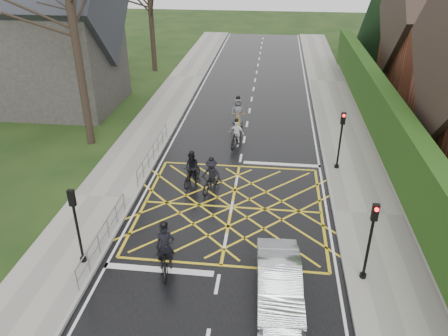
% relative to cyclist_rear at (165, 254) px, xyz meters
% --- Properties ---
extents(ground, '(120.00, 120.00, 0.00)m').
position_rel_cyclist_rear_xyz_m(ground, '(1.98, 4.39, -0.67)').
color(ground, black).
rests_on(ground, ground).
extents(road, '(9.00, 80.00, 0.01)m').
position_rel_cyclist_rear_xyz_m(road, '(1.98, 4.39, -0.66)').
color(road, black).
rests_on(road, ground).
extents(sidewalk_right, '(3.00, 80.00, 0.15)m').
position_rel_cyclist_rear_xyz_m(sidewalk_right, '(7.98, 4.39, -0.59)').
color(sidewalk_right, gray).
rests_on(sidewalk_right, ground).
extents(sidewalk_left, '(3.00, 80.00, 0.15)m').
position_rel_cyclist_rear_xyz_m(sidewalk_left, '(-4.02, 4.39, -0.59)').
color(sidewalk_left, gray).
rests_on(sidewalk_left, ground).
extents(stone_wall, '(0.50, 38.00, 0.70)m').
position_rel_cyclist_rear_xyz_m(stone_wall, '(9.73, 10.39, -0.32)').
color(stone_wall, slate).
rests_on(stone_wall, ground).
extents(hedge, '(0.90, 38.00, 2.80)m').
position_rel_cyclist_rear_xyz_m(hedge, '(9.73, 10.39, 1.43)').
color(hedge, '#183E11').
rests_on(hedge, stone_wall).
extents(conifer, '(4.60, 4.60, 10.00)m').
position_rel_cyclist_rear_xyz_m(conifer, '(12.73, 30.39, 4.33)').
color(conifer, black).
rests_on(conifer, ground).
extents(church, '(8.80, 7.80, 11.00)m').
position_rel_cyclist_rear_xyz_m(church, '(-11.55, 16.39, 4.26)').
color(church, '#2D2B28').
rests_on(church, ground).
extents(tree_near, '(9.24, 9.24, 11.44)m').
position_rel_cyclist_rear_xyz_m(tree_near, '(-7.02, 10.39, 7.24)').
color(tree_near, black).
rests_on(tree_near, ground).
extents(railing_south, '(0.05, 5.04, 1.03)m').
position_rel_cyclist_rear_xyz_m(railing_south, '(-2.67, 0.89, 0.11)').
color(railing_south, slate).
rests_on(railing_south, ground).
extents(railing_north, '(0.05, 6.04, 1.03)m').
position_rel_cyclist_rear_xyz_m(railing_north, '(-2.67, 8.39, 0.12)').
color(railing_north, slate).
rests_on(railing_north, ground).
extents(traffic_light_ne, '(0.24, 0.31, 3.21)m').
position_rel_cyclist_rear_xyz_m(traffic_light_ne, '(7.08, 8.58, 0.99)').
color(traffic_light_ne, black).
rests_on(traffic_light_ne, ground).
extents(traffic_light_se, '(0.24, 0.31, 3.21)m').
position_rel_cyclist_rear_xyz_m(traffic_light_se, '(7.08, 0.18, 0.99)').
color(traffic_light_se, black).
rests_on(traffic_light_se, ground).
extents(traffic_light_sw, '(0.24, 0.31, 3.21)m').
position_rel_cyclist_rear_xyz_m(traffic_light_sw, '(-3.12, -0.11, 0.99)').
color(traffic_light_sw, black).
rests_on(traffic_light_sw, ground).
extents(cyclist_rear, '(1.19, 2.23, 2.06)m').
position_rel_cyclist_rear_xyz_m(cyclist_rear, '(0.00, 0.00, 0.00)').
color(cyclist_rear, black).
rests_on(cyclist_rear, ground).
extents(cyclist_back, '(0.97, 1.84, 1.77)m').
position_rel_cyclist_rear_xyz_m(cyclist_back, '(-0.17, 6.33, 0.00)').
color(cyclist_back, black).
rests_on(cyclist_back, ground).
extents(cyclist_mid, '(1.14, 1.87, 1.72)m').
position_rel_cyclist_rear_xyz_m(cyclist_mid, '(0.85, 5.88, -0.04)').
color(cyclist_mid, black).
rests_on(cyclist_mid, ground).
extents(cyclist_front, '(0.99, 1.77, 1.71)m').
position_rel_cyclist_rear_xyz_m(cyclist_front, '(1.58, 10.94, -0.04)').
color(cyclist_front, black).
rests_on(cyclist_front, ground).
extents(cyclist_lead, '(1.08, 2.15, 2.00)m').
position_rel_cyclist_rear_xyz_m(cyclist_lead, '(1.39, 14.07, 0.02)').
color(cyclist_lead, gold).
rests_on(cyclist_lead, ground).
extents(car, '(1.68, 4.22, 1.37)m').
position_rel_cyclist_rear_xyz_m(car, '(4.10, -1.03, 0.01)').
color(car, '#ADB1B4').
rests_on(car, ground).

